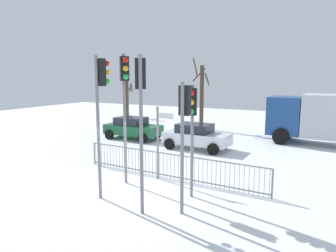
{
  "coord_description": "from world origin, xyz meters",
  "views": [
    {
      "loc": [
        5.66,
        -9.18,
        4.21
      ],
      "look_at": [
        -0.33,
        2.56,
        2.11
      ],
      "focal_mm": 33.61,
      "sensor_mm": 36.0,
      "label": 1
    }
  ],
  "objects": [
    {
      "name": "ground_plane",
      "position": [
        0.0,
        0.0,
        0.0
      ],
      "size": [
        60.0,
        60.0,
        0.0
      ],
      "primitive_type": "plane",
      "color": "white"
    },
    {
      "name": "traffic_light_mid_left",
      "position": [
        1.86,
        -0.65,
        2.96
      ],
      "size": [
        0.32,
        0.57,
        4.04
      ],
      "rotation": [
        0.0,
        0.0,
        6.27
      ],
      "color": "slate",
      "rests_on": "ground"
    },
    {
      "name": "traffic_light_foreground_right",
      "position": [
        -1.14,
        -0.83,
        3.57
      ],
      "size": [
        0.37,
        0.55,
        4.88
      ],
      "rotation": [
        0.0,
        0.0,
        6.01
      ],
      "color": "slate",
      "rests_on": "ground"
    },
    {
      "name": "traffic_light_foreground_left",
      "position": [
        -1.19,
        0.65,
        3.67
      ],
      "size": [
        0.47,
        0.47,
        5.03
      ],
      "rotation": [
        0.0,
        0.0,
        3.94
      ],
      "color": "slate",
      "rests_on": "ground"
    },
    {
      "name": "traffic_light_rear_right",
      "position": [
        0.69,
        -1.24,
        3.53
      ],
      "size": [
        0.43,
        0.5,
        4.83
      ],
      "rotation": [
        0.0,
        0.0,
        0.57
      ],
      "color": "slate",
      "rests_on": "ground"
    },
    {
      "name": "traffic_light_mid_right",
      "position": [
        1.63,
        0.46,
        2.87
      ],
      "size": [
        0.37,
        0.55,
        3.92
      ],
      "rotation": [
        0.0,
        0.0,
        3.42
      ],
      "color": "slate",
      "rests_on": "ground"
    },
    {
      "name": "direction_sign_post",
      "position": [
        -0.35,
        1.79,
        1.68
      ],
      "size": [
        0.79,
        0.13,
        3.0
      ],
      "rotation": [
        0.0,
        0.0,
        -0.1
      ],
      "color": "slate",
      "rests_on": "ground"
    },
    {
      "name": "pedestrian_guard_railing",
      "position": [
        -0.01,
        2.0,
        0.55
      ],
      "size": [
        8.38,
        0.63,
        1.07
      ],
      "rotation": [
        0.0,
        0.0,
        -0.07
      ],
      "color": "slate",
      "rests_on": "ground"
    },
    {
      "name": "car_green_near",
      "position": [
        -5.97,
        8.32,
        0.77
      ],
      "size": [
        3.84,
        2.01,
        1.47
      ],
      "rotation": [
        0.0,
        0.0,
        -0.03
      ],
      "color": "#195933",
      "rests_on": "ground"
    },
    {
      "name": "car_white_mid",
      "position": [
        -1.02,
        7.53,
        0.77
      ],
      "size": [
        3.87,
        2.05,
        1.47
      ],
      "rotation": [
        0.0,
        0.0,
        -0.04
      ],
      "color": "silver",
      "rests_on": "ground"
    },
    {
      "name": "delivery_truck",
      "position": [
        5.89,
        12.05,
        1.74
      ],
      "size": [
        7.2,
        3.14,
        3.1
      ],
      "rotation": [
        0.0,
        0.0,
        3.07
      ],
      "color": "silver",
      "rests_on": "ground"
    },
    {
      "name": "bare_tree_left",
      "position": [
        -13.06,
        18.13,
        2.33
      ],
      "size": [
        1.05,
        1.46,
        4.54
      ],
      "color": "#473828",
      "rests_on": "ground"
    },
    {
      "name": "bare_tree_centre",
      "position": [
        -3.39,
        14.41,
        2.71
      ],
      "size": [
        1.35,
        1.66,
        5.62
      ],
      "color": "#473828",
      "rests_on": "ground"
    }
  ]
}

